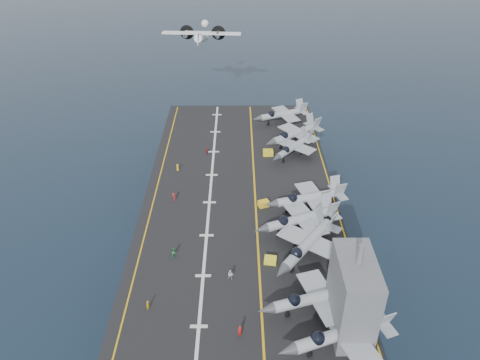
{
  "coord_description": "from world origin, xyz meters",
  "views": [
    {
      "loc": [
        -0.4,
        -74.1,
        63.81
      ],
      "look_at": [
        0.0,
        4.0,
        13.0
      ],
      "focal_mm": 35.0,
      "sensor_mm": 36.0,
      "label": 1
    }
  ],
  "objects_px": {
    "island_superstructure": "(354,288)",
    "fighter_jet_0": "(342,332)",
    "tow_cart_a": "(270,260)",
    "transport_plane": "(202,38)"
  },
  "relations": [
    {
      "from": "island_superstructure",
      "to": "fighter_jet_0",
      "type": "relative_size",
      "value": 0.79
    },
    {
      "from": "tow_cart_a",
      "to": "fighter_jet_0",
      "type": "bearing_deg",
      "value": -62.81
    },
    {
      "from": "transport_plane",
      "to": "island_superstructure",
      "type": "bearing_deg",
      "value": -73.6
    },
    {
      "from": "fighter_jet_0",
      "to": "island_superstructure",
      "type": "bearing_deg",
      "value": 62.95
    },
    {
      "from": "fighter_jet_0",
      "to": "tow_cart_a",
      "type": "xyz_separation_m",
      "value": [
        -8.39,
        16.33,
        -2.23
      ]
    },
    {
      "from": "transport_plane",
      "to": "tow_cart_a",
      "type": "bearing_deg",
      "value": -78.24
    },
    {
      "from": "island_superstructure",
      "to": "transport_plane",
      "type": "bearing_deg",
      "value": 106.4
    },
    {
      "from": "fighter_jet_0",
      "to": "transport_plane",
      "type": "distance_m",
      "value": 93.67
    },
    {
      "from": "island_superstructure",
      "to": "fighter_jet_0",
      "type": "bearing_deg",
      "value": -117.05
    },
    {
      "from": "tow_cart_a",
      "to": "island_superstructure",
      "type": "bearing_deg",
      "value": -51.93
    }
  ]
}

